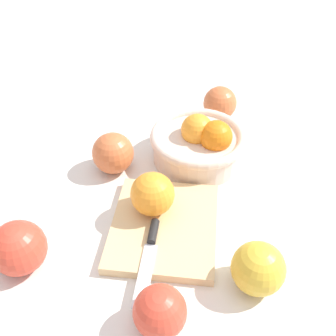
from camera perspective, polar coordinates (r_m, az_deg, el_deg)
ground_plane at (r=0.75m, az=-3.27°, el=-3.31°), size 2.40×2.40×0.00m
bowl at (r=0.80m, az=4.47°, el=3.59°), size 0.19×0.19×0.10m
cutting_board at (r=0.68m, az=-0.55°, el=-8.27°), size 0.21×0.18×0.02m
orange_on_board at (r=0.67m, az=-2.21°, el=-3.69°), size 0.07×0.07×0.07m
knife at (r=0.63m, az=-2.57°, el=-11.41°), size 0.16×0.03×0.01m
apple_back_right at (r=0.56m, az=-1.16°, el=-19.65°), size 0.07×0.07×0.07m
apple_front_right at (r=0.65m, az=-20.37°, el=-10.54°), size 0.08×0.08×0.08m
apple_front_left at (r=0.78m, az=-7.79°, el=2.10°), size 0.08×0.08×0.08m
apple_back_left at (r=0.93m, az=7.35°, el=9.09°), size 0.08×0.08×0.08m
apple_back_right_2 at (r=0.60m, az=12.63°, el=-13.69°), size 0.08×0.08×0.08m
citrus_peel at (r=0.87m, az=-8.05°, el=3.77°), size 0.06×0.06×0.01m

